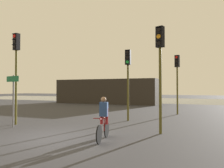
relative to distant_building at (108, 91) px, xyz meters
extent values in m
plane|color=#333338|center=(6.09, -19.15, -1.55)|extent=(120.00, 120.00, 0.00)
cube|color=slate|center=(6.09, 10.00, -1.54)|extent=(80.00, 16.00, 0.01)
cube|color=#2D2823|center=(0.00, 0.00, 0.00)|extent=(13.29, 4.00, 3.09)
cylinder|color=#4C4719|center=(7.43, -13.66, 0.14)|extent=(0.12, 0.12, 3.37)
cube|color=black|center=(7.43, -13.66, 2.27)|extent=(0.33, 0.25, 0.90)
cylinder|color=black|center=(7.44, -13.79, 2.56)|extent=(0.19, 0.04, 0.19)
cube|color=black|center=(7.44, -13.81, 2.67)|extent=(0.19, 0.13, 0.02)
cylinder|color=black|center=(7.44, -13.79, 2.27)|extent=(0.19, 0.04, 0.19)
cube|color=black|center=(7.44, -13.81, 2.38)|extent=(0.19, 0.13, 0.02)
cylinder|color=green|center=(7.44, -13.79, 1.98)|extent=(0.19, 0.04, 0.19)
cube|color=black|center=(7.44, -13.81, 2.09)|extent=(0.19, 0.13, 0.02)
cylinder|color=#4C4719|center=(9.92, -16.71, 0.31)|extent=(0.12, 0.12, 3.71)
cube|color=black|center=(9.92, -16.71, 2.61)|extent=(0.38, 0.33, 0.90)
cylinder|color=black|center=(9.88, -16.84, 2.90)|extent=(0.19, 0.09, 0.19)
cube|color=black|center=(9.87, -16.86, 3.01)|extent=(0.22, 0.17, 0.02)
cylinder|color=orange|center=(9.88, -16.84, 2.61)|extent=(0.19, 0.09, 0.19)
cube|color=black|center=(9.87, -16.86, 2.72)|extent=(0.22, 0.17, 0.02)
cylinder|color=black|center=(9.88, -16.84, 2.32)|extent=(0.19, 0.09, 0.19)
cube|color=black|center=(9.87, -16.86, 2.43)|extent=(0.22, 0.17, 0.02)
cylinder|color=#4C4719|center=(2.34, -17.33, 0.45)|extent=(0.12, 0.12, 4.00)
cube|color=black|center=(2.34, -17.33, 2.90)|extent=(0.35, 0.28, 0.90)
cylinder|color=red|center=(2.32, -17.47, 3.19)|extent=(0.19, 0.05, 0.19)
cube|color=black|center=(2.32, -17.49, 3.30)|extent=(0.20, 0.14, 0.02)
cylinder|color=black|center=(2.32, -17.47, 2.90)|extent=(0.19, 0.05, 0.19)
cube|color=black|center=(2.32, -17.49, 3.01)|extent=(0.20, 0.14, 0.02)
cylinder|color=black|center=(2.32, -17.47, 2.61)|extent=(0.19, 0.05, 0.19)
cube|color=black|center=(2.32, -17.49, 2.72)|extent=(0.20, 0.14, 0.02)
cylinder|color=#4C4719|center=(9.82, -9.22, 0.22)|extent=(0.12, 0.12, 3.53)
cube|color=black|center=(9.82, -9.22, 2.43)|extent=(0.37, 0.32, 0.90)
cylinder|color=red|center=(9.78, -9.35, 2.72)|extent=(0.19, 0.08, 0.19)
cube|color=black|center=(9.78, -9.37, 2.83)|extent=(0.21, 0.17, 0.02)
cylinder|color=black|center=(9.78, -9.35, 2.43)|extent=(0.19, 0.08, 0.19)
cube|color=black|center=(9.78, -9.37, 2.54)|extent=(0.21, 0.17, 0.02)
cylinder|color=black|center=(9.78, -9.35, 2.14)|extent=(0.19, 0.08, 0.19)
cube|color=black|center=(9.78, -9.37, 2.25)|extent=(0.21, 0.17, 0.02)
cylinder|color=slate|center=(2.88, -18.01, -0.25)|extent=(0.08, 0.08, 2.60)
cube|color=#116038|center=(2.87, -18.06, 0.86)|extent=(1.07, 0.30, 0.28)
cylinder|color=black|center=(8.26, -19.26, -1.22)|extent=(0.15, 0.66, 0.66)
cylinder|color=black|center=(8.08, -18.23, -1.22)|extent=(0.15, 0.66, 0.66)
cylinder|color=maroon|center=(8.17, -18.75, -0.72)|extent=(0.18, 0.83, 0.04)
cylinder|color=maroon|center=(8.14, -18.60, -0.94)|extent=(0.04, 0.04, 0.55)
cylinder|color=maroon|center=(8.25, -19.22, -0.67)|extent=(0.46, 0.11, 0.03)
cylinder|color=maroon|center=(8.05, -18.62, -0.67)|extent=(0.11, 0.11, 0.60)
cylinder|color=maroon|center=(8.24, -18.58, -0.67)|extent=(0.11, 0.11, 0.60)
cube|color=navy|center=(8.15, -18.65, -0.40)|extent=(0.33, 0.25, 0.54)
sphere|color=#846047|center=(8.16, -18.68, -0.03)|extent=(0.20, 0.20, 0.20)
camera|label=1|loc=(11.64, -26.12, 0.39)|focal=35.00mm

